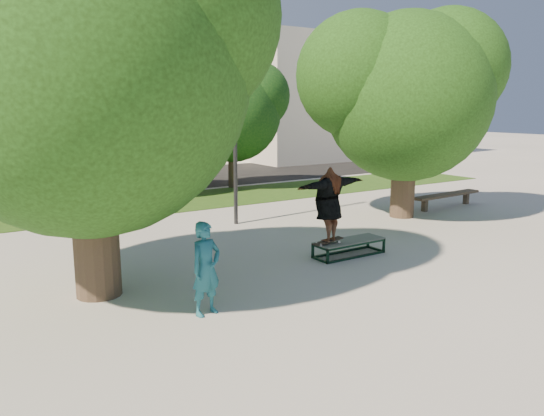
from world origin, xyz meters
TOP-DOWN VIEW (x-y plane):
  - ground at (0.00, 0.00)m, footprint 120.00×120.00m
  - grass_strip at (1.00, 9.50)m, footprint 30.00×4.00m
  - asphalt_strip at (0.00, 16.00)m, footprint 40.00×8.00m
  - tree_left at (-4.29, 1.09)m, footprint 6.96×5.95m
  - tree_right at (5.92, 3.08)m, footprint 6.24×5.33m
  - bg_tree_mid at (-1.08, 12.08)m, footprint 5.76×4.92m
  - bg_tree_right at (4.43, 11.57)m, footprint 5.04×4.31m
  - lamppost at (1.00, 5.00)m, footprint 0.25×0.15m
  - side_building at (18.00, 22.00)m, footprint 15.00×10.00m
  - grind_box at (1.55, 0.48)m, footprint 1.80×0.60m
  - skater_rig at (0.90, 0.48)m, footprint 2.16×0.87m
  - bystander at (-2.92, -0.95)m, footprint 0.66×0.52m
  - bench at (8.50, 3.27)m, footprint 3.26×0.62m
  - car_dark at (-3.71, 15.58)m, footprint 1.95×5.00m
  - car_grey at (2.29, 16.50)m, footprint 3.35×5.52m
  - car_silver_b at (0.97, 16.50)m, footprint 2.94×5.48m

SIDE VIEW (x-z plane):
  - ground at x=0.00m, z-range 0.00..0.00m
  - asphalt_strip at x=0.00m, z-range 0.00..0.01m
  - grass_strip at x=1.00m, z-range 0.00..0.02m
  - grind_box at x=1.55m, z-range 0.00..0.38m
  - bench at x=8.50m, z-range 0.17..0.67m
  - car_grey at x=2.29m, z-range 0.00..1.43m
  - car_silver_b at x=0.97m, z-range 0.00..1.51m
  - bystander at x=-2.92m, z-range 0.00..1.62m
  - car_dark at x=-3.71m, z-range 0.00..1.62m
  - skater_rig at x=0.90m, z-range 0.41..2.20m
  - lamppost at x=1.00m, z-range 0.10..6.21m
  - bg_tree_right at x=4.43m, z-range 0.77..6.21m
  - side_building at x=18.00m, z-range 0.00..8.00m
  - bg_tree_mid at x=-1.08m, z-range 0.90..7.14m
  - tree_right at x=5.92m, z-range 0.84..7.35m
  - tree_left at x=-4.29m, z-range 0.86..7.98m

